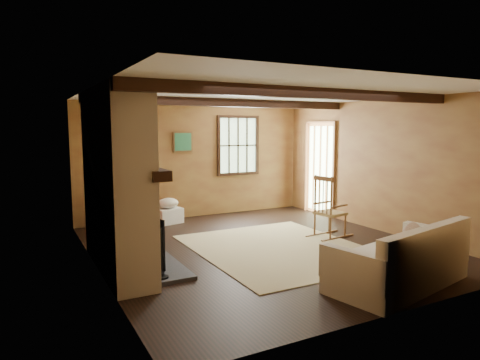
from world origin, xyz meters
TOP-DOWN VIEW (x-y plane):
  - ground at (0.00, 0.00)m, footprint 5.50×5.50m
  - room_envelope at (0.22, 0.26)m, footprint 5.02×5.52m
  - fireplace at (-2.23, -0.00)m, footprint 1.02×2.30m
  - rug at (0.20, -0.20)m, footprint 2.50×3.00m
  - rocking_chair at (1.35, 0.02)m, footprint 0.83×0.51m
  - sofa at (0.62, -2.23)m, footprint 2.05×1.21m
  - firewood_pile at (-1.87, 2.51)m, footprint 0.66×0.12m
  - laundry_basket at (-0.76, 2.36)m, footprint 0.58×0.49m
  - basket_pillow at (-0.76, 2.36)m, footprint 0.46×0.39m
  - armchair at (-1.56, 2.21)m, footprint 1.09×1.09m

SIDE VIEW (x-z plane):
  - ground at x=0.00m, z-range 0.00..0.00m
  - rug at x=0.20m, z-range 0.00..0.01m
  - firewood_pile at x=-1.87m, z-range 0.00..0.24m
  - laundry_basket at x=-0.76m, z-range 0.00..0.30m
  - sofa at x=0.62m, z-range -0.11..0.66m
  - armchair at x=-1.56m, z-range 0.00..0.71m
  - basket_pillow at x=-0.76m, z-range 0.30..0.51m
  - rocking_chair at x=1.35m, z-range -0.09..1.00m
  - fireplace at x=-2.23m, z-range -0.10..2.30m
  - room_envelope at x=0.22m, z-range 0.41..2.85m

